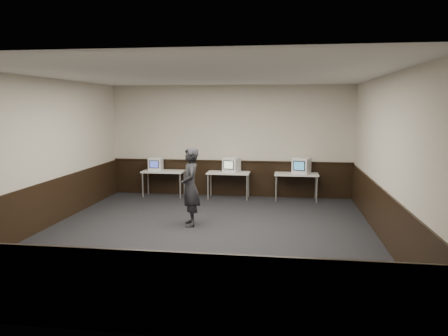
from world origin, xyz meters
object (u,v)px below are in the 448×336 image
object	(u,v)px
desk_left	(163,173)
emac_center	(232,165)
desk_center	(229,175)
emac_right	(302,166)
desk_right	(296,176)
person	(190,187)
emac_left	(156,164)

from	to	relation	value
desk_left	emac_center	distance (m)	2.00
desk_center	emac_right	bearing A→B (deg)	0.79
desk_left	desk_right	distance (m)	3.80
emac_right	person	xyz separation A→B (m)	(-2.49, -2.99, -0.11)
desk_right	emac_left	bearing A→B (deg)	179.48
emac_center	emac_right	bearing A→B (deg)	15.53
desk_right	desk_center	bearing A→B (deg)	180.00
desk_left	emac_left	size ratio (longest dim) A/B	2.88
emac_center	emac_right	world-z (taller)	emac_right
emac_left	emac_right	size ratio (longest dim) A/B	0.72
desk_center	emac_center	size ratio (longest dim) A/B	2.27
desk_right	emac_right	size ratio (longest dim) A/B	2.08
emac_right	person	size ratio (longest dim) A/B	0.34
emac_right	emac_center	bearing A→B (deg)	-161.53
desk_right	emac_left	world-z (taller)	emac_left
desk_center	desk_right	size ratio (longest dim) A/B	1.00
emac_center	desk_center	bearing A→B (deg)	-137.29
emac_left	emac_right	world-z (taller)	emac_right
desk_left	desk_center	bearing A→B (deg)	0.00
person	desk_center	bearing A→B (deg)	153.68
emac_center	person	world-z (taller)	person
desk_center	desk_right	xyz separation A→B (m)	(1.90, 0.00, 0.00)
desk_right	person	size ratio (longest dim) A/B	0.70
emac_center	person	distance (m)	3.05
desk_center	emac_left	bearing A→B (deg)	179.01
desk_center	emac_right	world-z (taller)	emac_right
desk_right	emac_center	distance (m)	1.84
emac_center	desk_right	bearing A→B (deg)	14.61
desk_center	emac_right	xyz separation A→B (m)	(2.03, 0.03, 0.29)
desk_right	emac_center	size ratio (longest dim) A/B	2.27
desk_right	emac_right	distance (m)	0.32
desk_right	person	world-z (taller)	person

